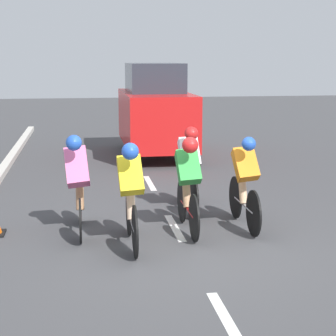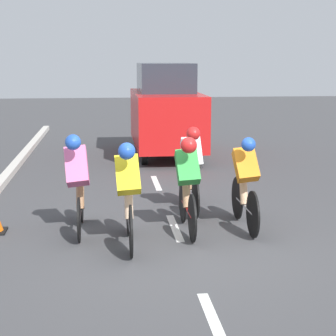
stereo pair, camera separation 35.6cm
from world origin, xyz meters
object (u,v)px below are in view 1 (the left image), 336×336
(cyclist_orange, at_px, (245,180))
(cyclist_white, at_px, (189,167))
(support_car, at_px, (155,111))
(cyclist_green, at_px, (188,182))
(cyclist_pink, at_px, (78,181))
(cyclist_yellow, at_px, (131,192))

(cyclist_orange, bearing_deg, cyclist_white, -58.49)
(cyclist_orange, bearing_deg, support_car, -85.89)
(cyclist_white, relative_size, cyclist_green, 1.00)
(cyclist_pink, xyz_separation_m, support_car, (-2.04, -6.70, 0.39))
(cyclist_green, bearing_deg, cyclist_orange, -173.69)
(cyclist_white, xyz_separation_m, support_car, (-0.18, -5.70, 0.42))
(cyclist_green, relative_size, cyclist_yellow, 1.01)
(cyclist_orange, relative_size, cyclist_white, 0.99)
(cyclist_green, distance_m, cyclist_yellow, 1.05)
(support_car, bearing_deg, cyclist_green, 86.52)
(support_car, bearing_deg, cyclist_yellow, 79.92)
(cyclist_yellow, bearing_deg, cyclist_orange, -160.47)
(cyclist_yellow, xyz_separation_m, support_car, (-1.32, -7.42, 0.41))
(cyclist_white, distance_m, cyclist_yellow, 2.07)
(cyclist_pink, distance_m, cyclist_green, 1.63)
(cyclist_yellow, bearing_deg, cyclist_white, -123.56)
(cyclist_green, bearing_deg, support_car, -93.48)
(cyclist_orange, xyz_separation_m, cyclist_green, (0.91, 0.10, 0.03))
(cyclist_green, height_order, support_car, support_car)
(support_car, bearing_deg, cyclist_orange, 94.11)
(cyclist_pink, relative_size, cyclist_white, 0.97)
(cyclist_white, bearing_deg, cyclist_pink, 28.25)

